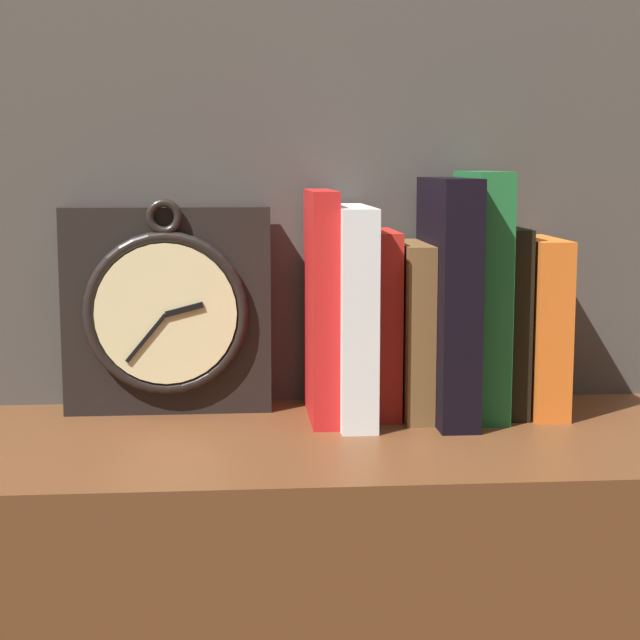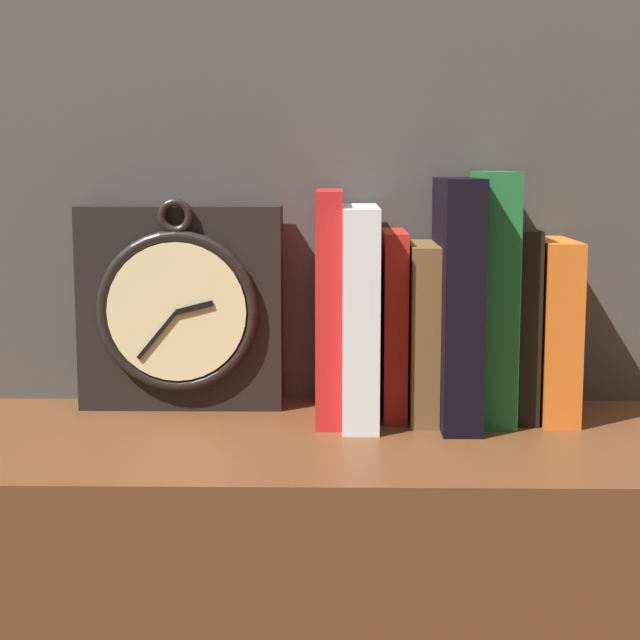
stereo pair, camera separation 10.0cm
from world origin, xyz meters
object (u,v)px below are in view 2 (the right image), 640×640
(book_slot2_red, at_px, (394,323))
(book_slot3_brown, at_px, (422,331))
(book_slot5_green, at_px, (493,296))
(book_slot0_red, at_px, (329,305))
(clock, at_px, (181,308))
(book_slot1_white, at_px, (360,314))
(book_slot7_orange, at_px, (553,329))
(book_slot6_black, at_px, (520,323))
(book_slot4_black, at_px, (457,301))

(book_slot2_red, bearing_deg, book_slot3_brown, -15.58)
(book_slot3_brown, relative_size, book_slot5_green, 0.71)
(book_slot0_red, distance_m, book_slot3_brown, 0.10)
(clock, xyz_separation_m, book_slot1_white, (0.19, -0.05, 0.00))
(book_slot3_brown, height_order, book_slot7_orange, book_slot7_orange)
(clock, relative_size, book_slot5_green, 0.89)
(book_slot5_green, bearing_deg, clock, 173.73)
(book_slot0_red, xyz_separation_m, book_slot7_orange, (0.23, 0.01, -0.02))
(book_slot0_red, xyz_separation_m, book_slot5_green, (0.17, 0.00, 0.01))
(book_slot0_red, bearing_deg, book_slot6_black, 2.90)
(book_slot2_red, distance_m, book_slot5_green, 0.10)
(clock, height_order, book_slot5_green, book_slot5_green)
(book_slot3_brown, xyz_separation_m, book_slot7_orange, (0.13, 0.00, 0.00))
(book_slot6_black, xyz_separation_m, book_slot7_orange, (0.03, -0.00, -0.01))
(book_slot5_green, bearing_deg, book_slot4_black, -159.82)
(book_slot0_red, distance_m, book_slot6_black, 0.20)
(book_slot4_black, bearing_deg, book_slot3_brown, 153.93)
(clock, bearing_deg, book_slot7_orange, -4.66)
(book_slot5_green, distance_m, book_slot7_orange, 0.07)
(clock, height_order, book_slot1_white, clock)
(book_slot0_red, bearing_deg, book_slot1_white, -16.24)
(clock, bearing_deg, book_slot3_brown, -7.48)
(book_slot2_red, xyz_separation_m, book_slot5_green, (0.10, -0.01, 0.03))
(book_slot0_red, bearing_deg, book_slot5_green, 0.67)
(book_slot0_red, relative_size, book_slot2_red, 1.22)
(clock, height_order, book_slot0_red, book_slot0_red)
(book_slot4_black, distance_m, book_slot5_green, 0.04)
(book_slot0_red, distance_m, book_slot5_green, 0.17)
(clock, height_order, book_slot6_black, clock)
(book_slot3_brown, bearing_deg, book_slot2_red, 164.42)
(book_slot6_black, bearing_deg, book_slot1_white, -173.46)
(clock, bearing_deg, book_slot6_black, -4.45)
(book_slot6_black, bearing_deg, book_slot2_red, 178.99)
(book_slot2_red, bearing_deg, clock, 173.56)
(book_slot0_red, height_order, book_slot5_green, book_slot5_green)
(book_slot1_white, distance_m, book_slot7_orange, 0.20)
(book_slot5_green, bearing_deg, book_slot6_black, 14.79)
(clock, xyz_separation_m, book_slot0_red, (0.16, -0.04, 0.01))
(book_slot1_white, distance_m, book_slot5_green, 0.14)
(book_slot4_black, bearing_deg, book_slot7_orange, 10.07)
(book_slot2_red, bearing_deg, book_slot6_black, -1.01)
(book_slot1_white, height_order, book_slot2_red, book_slot1_white)
(book_slot2_red, xyz_separation_m, book_slot7_orange, (0.16, -0.01, -0.00))
(book_slot1_white, distance_m, book_slot2_red, 0.04)
(book_slot0_red, xyz_separation_m, book_slot4_black, (0.13, -0.01, 0.01))
(book_slot0_red, relative_size, book_slot1_white, 1.07)
(book_slot5_green, bearing_deg, book_slot3_brown, 178.04)
(book_slot2_red, distance_m, book_slot7_orange, 0.16)
(book_slot7_orange, bearing_deg, book_slot4_black, -169.93)
(clock, xyz_separation_m, book_slot7_orange, (0.39, -0.03, -0.02))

